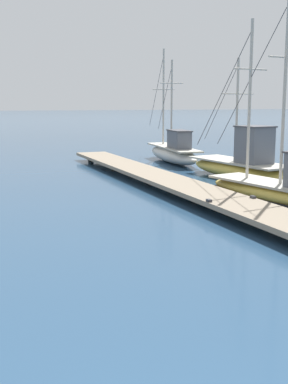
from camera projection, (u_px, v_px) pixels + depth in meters
floating_dock at (170, 181)px, 20.23m from camera, size 2.92×23.82×0.53m
fishing_boat_1 at (242, 164)px, 23.11m from camera, size 3.15×6.61×5.45m
fishing_boat_2 at (174, 152)px, 29.22m from camera, size 1.94×8.46×6.62m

